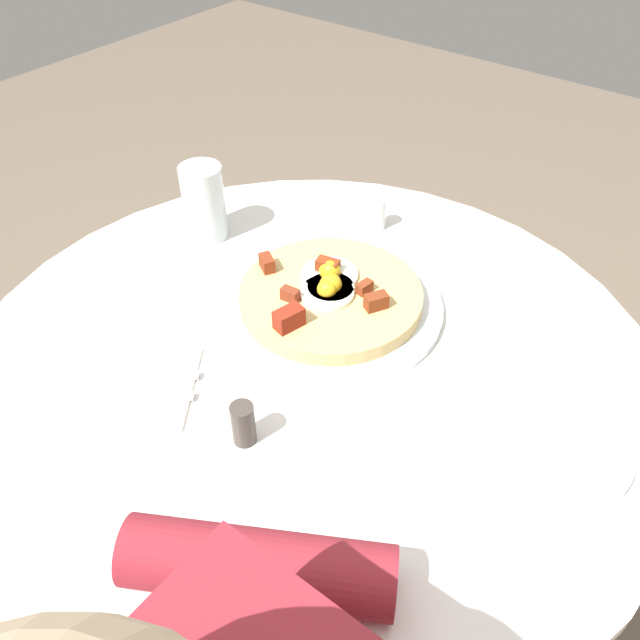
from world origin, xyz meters
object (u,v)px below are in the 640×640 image
object	(u,v)px
dining_table	(310,435)
bread_plate	(554,445)
knife	(122,394)
salt_shaker	(378,214)
pizza_plate	(331,305)
breakfast_pizza	(330,295)
pepper_shaker	(243,424)
water_glass	(204,202)
fork	(130,373)

from	to	relation	value
dining_table	bread_plate	xyz separation A→B (m)	(0.05, -0.32, 0.18)
knife	salt_shaker	size ratio (longest dim) A/B	3.34
dining_table	knife	world-z (taller)	knife
pizza_plate	salt_shaker	bearing A→B (deg)	16.73
breakfast_pizza	bread_plate	size ratio (longest dim) A/B	1.48
pizza_plate	breakfast_pizza	xyz separation A→B (m)	(-0.00, 0.00, 0.02)
dining_table	bread_plate	distance (m)	0.37
bread_plate	knife	size ratio (longest dim) A/B	0.98
dining_table	pepper_shaker	size ratio (longest dim) A/B	16.38
knife	salt_shaker	bearing A→B (deg)	-129.49
pizza_plate	salt_shaker	distance (m)	0.23
pizza_plate	knife	xyz separation A→B (m)	(-0.30, 0.10, 0.00)
knife	water_glass	world-z (taller)	water_glass
dining_table	knife	size ratio (longest dim) A/B	5.19
fork	pepper_shaker	xyz separation A→B (m)	(0.02, -0.19, 0.02)
dining_table	salt_shaker	bearing A→B (deg)	17.72
knife	water_glass	size ratio (longest dim) A/B	1.45
fork	pepper_shaker	bearing A→B (deg)	149.39
breakfast_pizza	knife	distance (m)	0.31
water_glass	bread_plate	bearing A→B (deg)	-96.25
breakfast_pizza	pizza_plate	bearing A→B (deg)	-65.89
fork	salt_shaker	world-z (taller)	salt_shaker
dining_table	water_glass	bearing A→B (deg)	68.55
salt_shaker	fork	bearing A→B (deg)	173.05
breakfast_pizza	pepper_shaker	xyz separation A→B (m)	(-0.25, -0.06, 0.00)
bread_plate	salt_shaker	bearing A→B (deg)	58.42
dining_table	fork	size ratio (longest dim) A/B	5.19
bread_plate	water_glass	size ratio (longest dim) A/B	1.42
bread_plate	salt_shaker	world-z (taller)	salt_shaker
pizza_plate	breakfast_pizza	size ratio (longest dim) A/B	1.23
knife	pepper_shaker	xyz separation A→B (m)	(0.04, -0.17, 0.02)
water_glass	fork	bearing A→B (deg)	-152.79
dining_table	fork	distance (m)	0.29
dining_table	breakfast_pizza	distance (m)	0.22
fork	knife	xyz separation A→B (m)	(-0.03, -0.02, 0.00)
salt_shaker	water_glass	bearing A→B (deg)	132.13
bread_plate	breakfast_pizza	bearing A→B (deg)	83.36
breakfast_pizza	pepper_shaker	bearing A→B (deg)	-165.69
pizza_plate	breakfast_pizza	distance (m)	0.02
fork	breakfast_pizza	bearing A→B (deg)	-150.03
dining_table	pepper_shaker	xyz separation A→B (m)	(-0.16, -0.03, 0.20)
pizza_plate	water_glass	bearing A→B (deg)	84.40
dining_table	fork	world-z (taller)	fork
dining_table	breakfast_pizza	size ratio (longest dim) A/B	3.58
breakfast_pizza	salt_shaker	size ratio (longest dim) A/B	4.84
bread_plate	knife	world-z (taller)	bread_plate
dining_table	pepper_shaker	world-z (taller)	pepper_shaker
knife	water_glass	bearing A→B (deg)	-97.24
pizza_plate	pepper_shaker	world-z (taller)	pepper_shaker
salt_shaker	pepper_shaker	size ratio (longest dim) A/B	0.95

